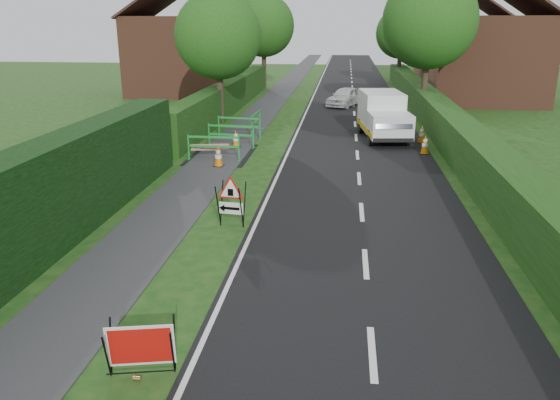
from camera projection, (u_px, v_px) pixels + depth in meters
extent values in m
plane|color=#123E11|center=(248.00, 278.00, 11.58)|extent=(120.00, 120.00, 0.00)
cube|color=black|center=(352.00, 88.00, 44.32)|extent=(6.00, 90.00, 0.02)
cube|color=#2D2D30|center=(285.00, 87.00, 44.93)|extent=(2.00, 90.00, 0.02)
cube|color=black|center=(27.00, 267.00, 12.13)|extent=(1.10, 18.00, 2.50)
cube|color=#14380F|center=(229.00, 111.00, 32.89)|extent=(1.00, 24.00, 1.80)
cube|color=#14380F|center=(440.00, 136.00, 25.95)|extent=(1.20, 50.00, 1.50)
cube|color=brown|center=(184.00, 56.00, 40.13)|extent=(7.00, 7.00, 5.50)
cube|color=#331E19|center=(157.00, 0.00, 39.12)|extent=(4.00, 7.40, 2.58)
cube|color=#331E19|center=(204.00, 0.00, 38.73)|extent=(4.00, 7.40, 2.58)
cube|color=brown|center=(485.00, 60.00, 35.91)|extent=(7.00, 7.00, 5.50)
cube|color=brown|center=(459.00, 49.00, 49.01)|extent=(7.00, 7.00, 5.50)
cube|color=#331E19|center=(443.00, 4.00, 48.00)|extent=(4.00, 7.40, 2.58)
cube|color=#331E19|center=(484.00, 4.00, 47.61)|extent=(4.00, 7.40, 2.58)
cylinder|color=#2D2116|center=(220.00, 99.00, 28.66)|extent=(0.36, 0.36, 2.62)
sphere|color=#244111|center=(218.00, 35.00, 27.66)|extent=(4.40, 4.40, 4.40)
cylinder|color=#2D2116|center=(424.00, 89.00, 31.16)|extent=(0.36, 0.36, 2.97)
sphere|color=#244111|center=(430.00, 21.00, 30.00)|extent=(5.20, 5.20, 5.20)
cylinder|color=#2D2116|center=(264.00, 71.00, 43.72)|extent=(0.36, 0.36, 2.80)
sphere|color=#244111|center=(264.00, 26.00, 42.65)|extent=(4.80, 4.80, 4.80)
cylinder|color=#2D2116|center=(399.00, 70.00, 46.33)|extent=(0.36, 0.36, 2.45)
sphere|color=#244111|center=(401.00, 33.00, 45.39)|extent=(4.20, 4.20, 4.20)
cylinder|color=black|center=(107.00, 357.00, 8.13)|extent=(0.09, 0.30, 0.84)
cylinder|color=black|center=(111.00, 345.00, 8.42)|extent=(0.09, 0.30, 0.84)
cylinder|color=black|center=(173.00, 353.00, 8.22)|extent=(0.09, 0.30, 0.84)
cylinder|color=black|center=(174.00, 342.00, 8.51)|extent=(0.09, 0.30, 0.84)
cylinder|color=black|center=(141.00, 372.00, 8.25)|extent=(1.01, 0.24, 0.02)
cube|color=white|center=(141.00, 346.00, 8.28)|extent=(1.03, 0.34, 0.73)
cube|color=red|center=(141.00, 346.00, 8.27)|extent=(0.93, 0.30, 0.64)
cylinder|color=black|center=(218.00, 206.00, 14.22)|extent=(0.07, 0.36, 1.17)
cylinder|color=black|center=(222.00, 203.00, 14.49)|extent=(0.07, 0.36, 1.17)
cylinder|color=black|center=(241.00, 208.00, 14.08)|extent=(0.07, 0.36, 1.17)
cylinder|color=black|center=(244.00, 204.00, 14.35)|extent=(0.07, 0.36, 1.17)
cube|color=white|center=(231.00, 208.00, 14.29)|extent=(0.65, 0.10, 0.32)
cube|color=black|center=(231.00, 208.00, 14.28)|extent=(0.46, 0.07, 0.07)
cone|color=black|center=(222.00, 208.00, 14.33)|extent=(0.17, 0.21, 0.19)
cube|color=black|center=(230.00, 192.00, 14.13)|extent=(0.15, 0.03, 0.19)
cube|color=silver|center=(381.00, 110.00, 25.58)|extent=(2.11, 3.04, 1.70)
cube|color=silver|center=(390.00, 125.00, 23.64)|extent=(1.98, 2.04, 1.04)
cube|color=black|center=(394.00, 123.00, 22.72)|extent=(1.56, 0.39, 0.48)
cube|color=yellow|center=(364.00, 128.00, 25.00)|extent=(0.57, 4.32, 0.21)
cube|color=yellow|center=(403.00, 127.00, 25.02)|extent=(0.57, 4.32, 0.21)
cube|color=black|center=(393.00, 140.00, 22.96)|extent=(1.73, 0.32, 0.18)
cylinder|color=black|center=(371.00, 138.00, 23.76)|extent=(0.30, 0.73, 0.70)
cylinder|color=black|center=(407.00, 138.00, 23.77)|extent=(0.30, 0.73, 0.70)
cylinder|color=black|center=(361.00, 126.00, 26.45)|extent=(0.30, 0.73, 0.70)
cylinder|color=black|center=(394.00, 126.00, 26.47)|extent=(0.30, 0.73, 0.70)
cube|color=black|center=(424.00, 154.00, 22.37)|extent=(0.38, 0.38, 0.04)
cone|color=orange|center=(425.00, 144.00, 22.24)|extent=(0.32, 0.32, 0.75)
cylinder|color=white|center=(425.00, 145.00, 22.25)|extent=(0.25, 0.25, 0.14)
cylinder|color=white|center=(425.00, 141.00, 22.20)|extent=(0.17, 0.17, 0.10)
cube|color=black|center=(421.00, 142.00, 24.41)|extent=(0.38, 0.38, 0.04)
cone|color=orange|center=(422.00, 134.00, 24.29)|extent=(0.32, 0.32, 0.75)
cylinder|color=white|center=(422.00, 135.00, 24.30)|extent=(0.25, 0.25, 0.14)
cylinder|color=white|center=(422.00, 130.00, 24.24)|extent=(0.17, 0.17, 0.10)
cube|color=black|center=(401.00, 136.00, 25.71)|extent=(0.38, 0.38, 0.04)
cone|color=orange|center=(402.00, 128.00, 25.59)|extent=(0.32, 0.32, 0.75)
cylinder|color=white|center=(402.00, 129.00, 25.60)|extent=(0.25, 0.25, 0.14)
cylinder|color=white|center=(402.00, 125.00, 25.54)|extent=(0.17, 0.17, 0.10)
cube|color=black|center=(219.00, 166.00, 20.46)|extent=(0.38, 0.38, 0.04)
cone|color=orange|center=(218.00, 156.00, 20.34)|extent=(0.32, 0.32, 0.75)
cylinder|color=white|center=(218.00, 157.00, 20.35)|extent=(0.25, 0.25, 0.14)
cylinder|color=white|center=(218.00, 152.00, 20.29)|extent=(0.17, 0.17, 0.10)
cube|color=black|center=(236.00, 148.00, 23.43)|extent=(0.38, 0.38, 0.04)
cone|color=orange|center=(236.00, 138.00, 23.31)|extent=(0.32, 0.32, 0.75)
cylinder|color=white|center=(236.00, 139.00, 23.32)|extent=(0.25, 0.25, 0.14)
cylinder|color=white|center=(236.00, 135.00, 23.26)|extent=(0.17, 0.17, 0.10)
cube|color=#1A9030|center=(189.00, 147.00, 21.33)|extent=(0.05, 0.05, 1.00)
cube|color=#1A9030|center=(239.00, 148.00, 21.13)|extent=(0.05, 0.05, 1.00)
cube|color=#1A9030|center=(213.00, 137.00, 21.10)|extent=(2.00, 0.08, 0.08)
cube|color=#1A9030|center=(214.00, 146.00, 21.21)|extent=(2.00, 0.08, 0.08)
cube|color=#1A9030|center=(189.00, 159.00, 21.48)|extent=(0.06, 0.35, 0.04)
cube|color=#1A9030|center=(239.00, 160.00, 21.28)|extent=(0.06, 0.35, 0.04)
cube|color=#1A9030|center=(209.00, 135.00, 23.63)|extent=(0.06, 0.06, 1.00)
cube|color=#1A9030|center=(253.00, 137.00, 23.19)|extent=(0.06, 0.06, 1.00)
cube|color=#1A9030|center=(231.00, 126.00, 23.28)|extent=(1.99, 0.29, 0.08)
cube|color=#1A9030|center=(231.00, 135.00, 23.40)|extent=(1.99, 0.29, 0.08)
cube|color=#1A9030|center=(210.00, 146.00, 23.78)|extent=(0.10, 0.35, 0.04)
cube|color=#1A9030|center=(254.00, 148.00, 23.34)|extent=(0.10, 0.35, 0.04)
cube|color=#1A9030|center=(219.00, 126.00, 25.56)|extent=(0.06, 0.06, 1.00)
cube|color=#1A9030|center=(260.00, 128.00, 25.12)|extent=(0.06, 0.06, 1.00)
cube|color=#1A9030|center=(239.00, 118.00, 25.21)|extent=(1.99, 0.28, 0.08)
cube|color=#1A9030|center=(239.00, 126.00, 25.32)|extent=(1.99, 0.28, 0.08)
cube|color=#1A9030|center=(219.00, 136.00, 25.71)|extent=(0.10, 0.35, 0.04)
cube|color=#1A9030|center=(260.00, 138.00, 25.27)|extent=(0.10, 0.35, 0.04)
cube|color=#1A9030|center=(252.00, 126.00, 25.51)|extent=(0.05, 0.05, 1.00)
cube|color=#1A9030|center=(260.00, 119.00, 27.39)|extent=(0.05, 0.05, 1.00)
cube|color=#1A9030|center=(256.00, 114.00, 26.32)|extent=(0.14, 2.00, 0.08)
cube|color=#1A9030|center=(256.00, 122.00, 26.44)|extent=(0.14, 2.00, 0.08)
cube|color=#1A9030|center=(252.00, 136.00, 25.66)|extent=(0.35, 0.08, 0.04)
cube|color=#1A9030|center=(260.00, 129.00, 27.54)|extent=(0.35, 0.08, 0.04)
cube|color=red|center=(210.00, 158.00, 21.71)|extent=(1.48, 0.31, 0.25)
cylinder|color=#BF7F4C|center=(137.00, 380.00, 8.29)|extent=(0.12, 0.07, 0.07)
imported|color=silver|center=(345.00, 97.00, 34.74)|extent=(2.71, 3.81, 1.20)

